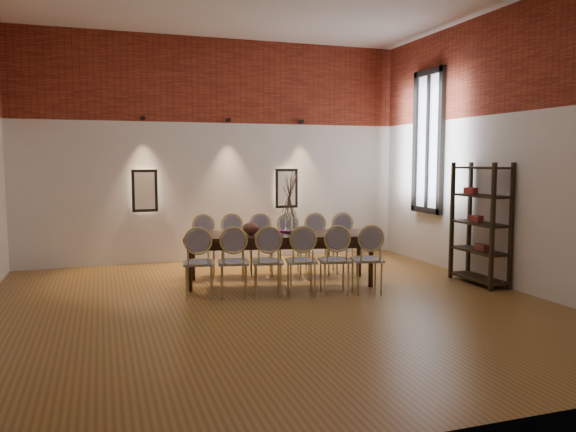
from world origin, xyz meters
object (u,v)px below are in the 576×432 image
object	(u,v)px
chair_near_b	(234,262)
book	(284,231)
chair_near_e	(334,260)
chair_far_f	(345,244)
chair_near_a	(199,263)
chair_near_c	(268,261)
chair_far_e	(317,244)
chair_far_b	(232,246)
dining_table	(279,259)
vase	(290,223)
bowl	(251,228)
chair_far_d	(289,245)
chair_near_d	(301,261)
chair_near_f	(367,259)
chair_far_a	(203,246)
shelving_rack	(480,223)
chair_far_c	(261,245)

from	to	relation	value
chair_near_b	book	size ratio (longest dim) A/B	3.62
chair_near_e	chair_far_f	xyz separation A→B (m)	(0.75, 1.31, 0.00)
chair_near_a	chair_near_c	size ratio (longest dim) A/B	1.00
chair_near_a	chair_near_c	bearing A→B (deg)	-0.00
chair_near_c	chair_far_f	size ratio (longest dim) A/B	1.00
chair_near_e	chair_far_e	xyz separation A→B (m)	(0.31, 1.41, 0.00)
chair_near_e	chair_far_e	world-z (taller)	same
chair_far_e	chair_near_b	bearing A→B (deg)	46.41
chair_near_e	chair_far_b	bearing A→B (deg)	133.59
chair_near_c	chair_near_b	bearing A→B (deg)	180.00
chair_near_a	chair_near_b	distance (m)	0.46
dining_table	chair_near_a	world-z (taller)	chair_near_a
chair_near_c	book	world-z (taller)	chair_near_c
vase	bowl	distance (m)	0.58
chair_far_d	chair_near_d	bearing A→B (deg)	90.00
chair_near_f	chair_far_f	xyz separation A→B (m)	(0.31, 1.41, 0.00)
chair_near_a	chair_near_e	world-z (taller)	same
chair_far_e	bowl	size ratio (longest dim) A/B	3.92
chair_far_a	shelving_rack	size ratio (longest dim) A/B	0.52
chair_far_f	book	size ratio (longest dim) A/B	3.62
chair_near_f	chair_far_e	xyz separation A→B (m)	(-0.14, 1.51, 0.00)
chair_far_f	vase	world-z (taller)	vase
dining_table	chair_far_e	size ratio (longest dim) A/B	2.92
chair_far_a	chair_near_a	bearing A→B (deg)	90.00
dining_table	chair_far_a	xyz separation A→B (m)	(-0.97, 0.95, 0.09)
chair_near_a	chair_far_d	distance (m)	1.99
chair_far_a	chair_near_e	bearing A→B (deg)	141.77
chair_near_f	vase	distance (m)	1.30
chair_far_a	chair_near_b	bearing A→B (deg)	107.61
chair_far_f	bowl	xyz separation A→B (m)	(-1.70, -0.42, 0.37)
dining_table	chair_near_d	size ratio (longest dim) A/B	2.92
chair_far_c	book	size ratio (longest dim) A/B	3.62
dining_table	chair_near_c	size ratio (longest dim) A/B	2.92
chair_far_b	chair_near_b	bearing A→B (deg)	90.00
chair_near_c	chair_near_e	world-z (taller)	same
chair_near_c	chair_far_f	xyz separation A→B (m)	(1.65, 1.12, 0.00)
chair_near_e	vase	distance (m)	1.00
chair_near_a	chair_far_c	xyz separation A→B (m)	(1.20, 1.22, 0.00)
chair_near_c	bowl	size ratio (longest dim) A/B	3.92
chair_far_a	vase	world-z (taller)	vase
chair_near_c	chair_far_b	xyz separation A→B (m)	(-0.14, 1.51, 0.00)
dining_table	chair_far_b	size ratio (longest dim) A/B	2.92
dining_table	chair_near_b	size ratio (longest dim) A/B	2.92
chair_near_b	chair_far_e	world-z (taller)	same
chair_near_f	chair_far_b	distance (m)	2.33
chair_near_c	shelving_rack	size ratio (longest dim) A/B	0.52
chair_near_f	chair_far_f	bearing A→B (deg)	90.00
chair_near_f	chair_far_d	bearing A→B (deg)	122.40
dining_table	chair_far_f	size ratio (longest dim) A/B	2.92
chair_near_f	chair_far_b	world-z (taller)	same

